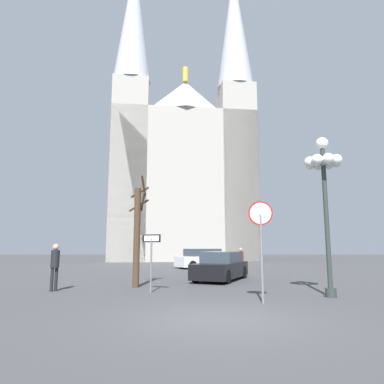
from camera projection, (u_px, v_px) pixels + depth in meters
The scene contains 10 objects.
ground_plane at pixel (217, 319), 8.21m from camera, with size 120.00×120.00×0.00m, color #424244.
cathedral at pixel (182, 162), 43.26m from camera, with size 18.02×13.01×38.38m.
stop_sign at pixel (261, 231), 10.72m from camera, with size 0.74×0.19×3.09m.
one_way_arrow_sign at pixel (151, 253), 13.00m from camera, with size 0.71×0.30×2.14m.
street_lamp at pixel (324, 177), 12.30m from camera, with size 1.34×1.34×5.58m.
bare_tree at pixel (137, 233), 14.79m from camera, with size 0.90×0.81×4.72m.
parked_car_near_white at pixel (204, 259), 26.87m from camera, with size 4.82×3.68×1.48m.
parked_car_far_black at pixel (221, 267), 17.52m from camera, with size 3.27×4.73×1.42m.
pedestrian_walking at pixel (55, 262), 13.36m from camera, with size 0.32×0.32×1.79m.
pedestrian_standing at pixel (241, 258), 21.78m from camera, with size 0.32×0.32×1.59m.
Camera 1 is at (-0.59, -8.57, 1.72)m, focal length 32.45 mm.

